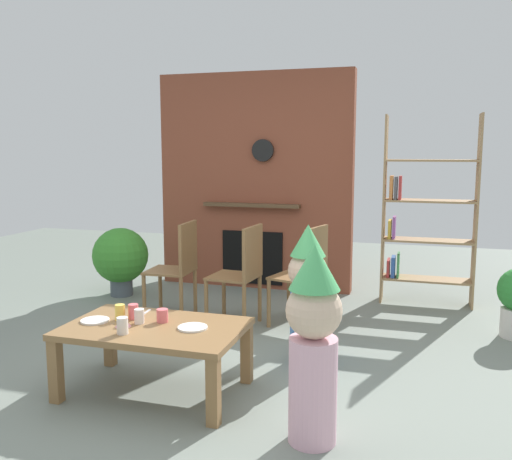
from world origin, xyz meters
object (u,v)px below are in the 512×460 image
(bookshelf, at_px, (422,218))
(paper_plate_front, at_px, (193,327))
(dining_chair_right, at_px, (306,270))
(birthday_cake_slice, at_px, (123,322))
(child_in_pink, at_px, (307,291))
(potted_plant_short, at_px, (120,257))
(paper_cup_far_right, at_px, (139,316))
(paper_cup_center, at_px, (162,316))
(dining_chair_middle, at_px, (243,270))
(child_with_cone_hat, at_px, (314,339))
(paper_cup_near_left, at_px, (122,326))
(paper_cup_near_right, at_px, (133,312))
(paper_plate_rear, at_px, (95,320))
(dining_chair_left, at_px, (179,264))
(coffee_table, at_px, (154,335))
(paper_cup_far_left, at_px, (120,312))

(bookshelf, height_order, paper_plate_front, bookshelf)
(bookshelf, height_order, dining_chair_right, bookshelf)
(birthday_cake_slice, distance_m, child_in_pink, 1.32)
(bookshelf, distance_m, potted_plant_short, 3.17)
(paper_cup_far_right, distance_m, child_in_pink, 1.21)
(paper_cup_center, bearing_deg, dining_chair_middle, 85.48)
(child_with_cone_hat, bearing_deg, paper_plate_front, -5.75)
(paper_cup_far_right, bearing_deg, bookshelf, 56.94)
(paper_cup_near_left, xyz_separation_m, birthday_cake_slice, (-0.07, 0.13, -0.02))
(paper_cup_near_right, relative_size, dining_chair_middle, 0.11)
(paper_cup_center, height_order, paper_cup_far_right, paper_cup_far_right)
(dining_chair_middle, bearing_deg, bookshelf, -135.30)
(paper_plate_rear, height_order, potted_plant_short, potted_plant_short)
(child_with_cone_hat, distance_m, potted_plant_short, 3.49)
(paper_cup_near_left, relative_size, paper_plate_front, 0.55)
(bookshelf, height_order, paper_cup_near_left, bookshelf)
(child_with_cone_hat, xyz_separation_m, dining_chair_left, (-1.60, 1.83, -0.06))
(coffee_table, distance_m, birthday_cake_slice, 0.22)
(paper_cup_near_left, height_order, paper_cup_near_right, paper_cup_near_left)
(child_in_pink, bearing_deg, paper_cup_center, -2.69)
(birthday_cake_slice, bearing_deg, coffee_table, 22.01)
(paper_cup_near_left, height_order, paper_plate_rear, paper_cup_near_left)
(bookshelf, xyz_separation_m, paper_cup_near_left, (-1.73, -2.87, -0.39))
(paper_cup_far_left, height_order, paper_plate_rear, paper_cup_far_left)
(paper_cup_center, bearing_deg, birthday_cake_slice, -141.72)
(bookshelf, relative_size, birthday_cake_slice, 19.00)
(paper_cup_far_left, distance_m, birthday_cake_slice, 0.15)
(paper_plate_rear, bearing_deg, paper_cup_far_left, 27.72)
(birthday_cake_slice, relative_size, dining_chair_right, 0.11)
(coffee_table, xyz_separation_m, dining_chair_middle, (0.12, 1.44, 0.13))
(bookshelf, distance_m, dining_chair_right, 1.51)
(paper_cup_near_left, relative_size, dining_chair_left, 0.11)
(paper_cup_far_left, height_order, dining_chair_left, dining_chair_left)
(dining_chair_middle, bearing_deg, paper_cup_far_left, 79.55)
(coffee_table, relative_size, dining_chair_left, 1.25)
(dining_chair_left, bearing_deg, paper_plate_rear, 91.25)
(paper_plate_front, relative_size, dining_chair_right, 0.21)
(child_in_pink, bearing_deg, dining_chair_right, -120.22)
(child_with_cone_hat, relative_size, potted_plant_short, 1.47)
(paper_cup_near_right, height_order, dining_chair_left, dining_chair_left)
(bookshelf, xyz_separation_m, paper_plate_rear, (-2.03, -2.71, -0.43))
(bookshelf, relative_size, paper_plate_front, 10.12)
(dining_chair_middle, bearing_deg, dining_chair_left, -0.69)
(bookshelf, distance_m, birthday_cake_slice, 3.31)
(paper_cup_near_right, relative_size, dining_chair_right, 0.11)
(coffee_table, bearing_deg, paper_cup_center, 78.29)
(paper_cup_near_right, bearing_deg, paper_plate_rear, -150.18)
(paper_cup_center, relative_size, potted_plant_short, 0.12)
(paper_cup_near_left, height_order, dining_chair_right, dining_chair_right)
(paper_cup_center, distance_m, paper_cup_far_left, 0.29)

